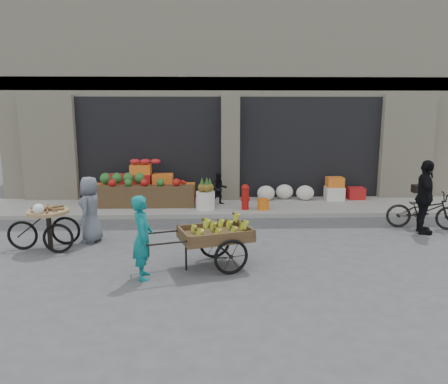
{
  "coord_description": "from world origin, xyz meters",
  "views": [
    {
      "loc": [
        -0.62,
        -8.25,
        2.96
      ],
      "look_at": [
        -0.32,
        1.09,
        1.1
      ],
      "focal_mm": 35.0,
      "sensor_mm": 36.0,
      "label": 1
    }
  ],
  "objects_px": {
    "tricycle_cart": "(48,223)",
    "cyclist": "(425,197)",
    "bicycle": "(423,210)",
    "pineapple_bin": "(206,200)",
    "seated_person": "(219,189)",
    "vendor_grey": "(90,209)",
    "banana_cart": "(213,233)",
    "orange_bucket": "(263,204)",
    "vendor_woman": "(143,237)",
    "fire_hydrant": "(245,196)"
  },
  "relations": [
    {
      "from": "tricycle_cart",
      "to": "cyclist",
      "type": "distance_m",
      "value": 8.4
    },
    {
      "from": "fire_hydrant",
      "to": "seated_person",
      "type": "height_order",
      "value": "seated_person"
    },
    {
      "from": "pineapple_bin",
      "to": "vendor_grey",
      "type": "bearing_deg",
      "value": -135.04
    },
    {
      "from": "orange_bucket",
      "to": "seated_person",
      "type": "height_order",
      "value": "seated_person"
    },
    {
      "from": "pineapple_bin",
      "to": "orange_bucket",
      "type": "distance_m",
      "value": 1.61
    },
    {
      "from": "vendor_woman",
      "to": "vendor_grey",
      "type": "bearing_deg",
      "value": 27.68
    },
    {
      "from": "fire_hydrant",
      "to": "vendor_grey",
      "type": "bearing_deg",
      "value": -145.84
    },
    {
      "from": "orange_bucket",
      "to": "vendor_woman",
      "type": "distance_m",
      "value": 5.25
    },
    {
      "from": "fire_hydrant",
      "to": "bicycle",
      "type": "xyz_separation_m",
      "value": [
        4.22,
        -1.64,
        -0.05
      ]
    },
    {
      "from": "banana_cart",
      "to": "tricycle_cart",
      "type": "xyz_separation_m",
      "value": [
        -3.41,
        1.15,
        -0.1
      ]
    },
    {
      "from": "seated_person",
      "to": "cyclist",
      "type": "distance_m",
      "value": 5.44
    },
    {
      "from": "pineapple_bin",
      "to": "tricycle_cart",
      "type": "relative_size",
      "value": 0.36
    },
    {
      "from": "bicycle",
      "to": "cyclist",
      "type": "relative_size",
      "value": 0.99
    },
    {
      "from": "orange_bucket",
      "to": "vendor_grey",
      "type": "bearing_deg",
      "value": -149.74
    },
    {
      "from": "orange_bucket",
      "to": "bicycle",
      "type": "relative_size",
      "value": 0.19
    },
    {
      "from": "orange_bucket",
      "to": "seated_person",
      "type": "relative_size",
      "value": 0.34
    },
    {
      "from": "orange_bucket",
      "to": "vendor_grey",
      "type": "relative_size",
      "value": 0.22
    },
    {
      "from": "seated_person",
      "to": "tricycle_cart",
      "type": "bearing_deg",
      "value": -145.39
    },
    {
      "from": "pineapple_bin",
      "to": "bicycle",
      "type": "bearing_deg",
      "value": -17.68
    },
    {
      "from": "pineapple_bin",
      "to": "orange_bucket",
      "type": "bearing_deg",
      "value": -3.58
    },
    {
      "from": "pineapple_bin",
      "to": "cyclist",
      "type": "xyz_separation_m",
      "value": [
        5.12,
        -2.09,
        0.5
      ]
    },
    {
      "from": "orange_bucket",
      "to": "seated_person",
      "type": "xyz_separation_m",
      "value": [
        -1.2,
        0.7,
        0.31
      ]
    },
    {
      "from": "vendor_woman",
      "to": "bicycle",
      "type": "xyz_separation_m",
      "value": [
        6.35,
        2.92,
        -0.28
      ]
    },
    {
      "from": "cyclist",
      "to": "vendor_grey",
      "type": "bearing_deg",
      "value": 106.68
    },
    {
      "from": "banana_cart",
      "to": "bicycle",
      "type": "distance_m",
      "value": 5.69
    },
    {
      "from": "vendor_grey",
      "to": "vendor_woman",
      "type": "bearing_deg",
      "value": 43.25
    },
    {
      "from": "banana_cart",
      "to": "tricycle_cart",
      "type": "relative_size",
      "value": 1.62
    },
    {
      "from": "orange_bucket",
      "to": "bicycle",
      "type": "xyz_separation_m",
      "value": [
        3.72,
        -1.59,
        0.18
      ]
    },
    {
      "from": "seated_person",
      "to": "tricycle_cart",
      "type": "height_order",
      "value": "seated_person"
    },
    {
      "from": "tricycle_cart",
      "to": "vendor_grey",
      "type": "bearing_deg",
      "value": 30.82
    },
    {
      "from": "seated_person",
      "to": "vendor_woman",
      "type": "height_order",
      "value": "vendor_woman"
    },
    {
      "from": "vendor_woman",
      "to": "cyclist",
      "type": "height_order",
      "value": "cyclist"
    },
    {
      "from": "bicycle",
      "to": "pineapple_bin",
      "type": "bearing_deg",
      "value": 86.06
    },
    {
      "from": "vendor_grey",
      "to": "bicycle",
      "type": "relative_size",
      "value": 0.85
    },
    {
      "from": "pineapple_bin",
      "to": "vendor_grey",
      "type": "distance_m",
      "value": 3.54
    },
    {
      "from": "bicycle",
      "to": "seated_person",
      "type": "bearing_deg",
      "value": 78.72
    },
    {
      "from": "seated_person",
      "to": "bicycle",
      "type": "relative_size",
      "value": 0.54
    },
    {
      "from": "vendor_grey",
      "to": "bicycle",
      "type": "height_order",
      "value": "vendor_grey"
    },
    {
      "from": "tricycle_cart",
      "to": "cyclist",
      "type": "xyz_separation_m",
      "value": [
        8.35,
        0.89,
        0.3
      ]
    },
    {
      "from": "vendor_woman",
      "to": "vendor_grey",
      "type": "xyz_separation_m",
      "value": [
        -1.45,
        2.13,
        -0.01
      ]
    },
    {
      "from": "bicycle",
      "to": "cyclist",
      "type": "height_order",
      "value": "cyclist"
    },
    {
      "from": "vendor_woman",
      "to": "bicycle",
      "type": "relative_size",
      "value": 0.86
    },
    {
      "from": "orange_bucket",
      "to": "pineapple_bin",
      "type": "bearing_deg",
      "value": 176.42
    },
    {
      "from": "fire_hydrant",
      "to": "vendor_grey",
      "type": "distance_m",
      "value": 4.34
    },
    {
      "from": "vendor_woman",
      "to": "bicycle",
      "type": "height_order",
      "value": "vendor_woman"
    },
    {
      "from": "orange_bucket",
      "to": "vendor_woman",
      "type": "relative_size",
      "value": 0.22
    },
    {
      "from": "orange_bucket",
      "to": "tricycle_cart",
      "type": "relative_size",
      "value": 0.22
    },
    {
      "from": "pineapple_bin",
      "to": "vendor_woman",
      "type": "xyz_separation_m",
      "value": [
        -1.04,
        -4.62,
        0.36
      ]
    },
    {
      "from": "pineapple_bin",
      "to": "vendor_woman",
      "type": "height_order",
      "value": "vendor_woman"
    },
    {
      "from": "tricycle_cart",
      "to": "vendor_grey",
      "type": "distance_m",
      "value": 0.91
    }
  ]
}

